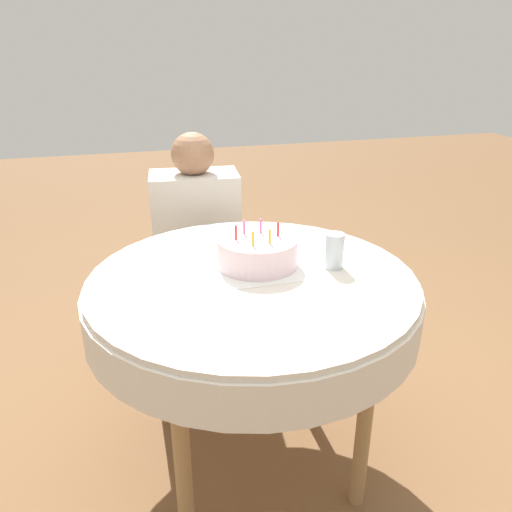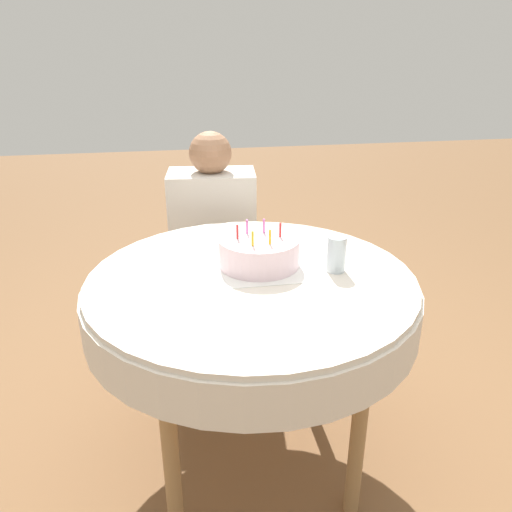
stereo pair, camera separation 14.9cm
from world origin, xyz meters
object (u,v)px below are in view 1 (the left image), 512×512
Objects in this scene: person at (196,227)px; drinking_glass at (334,251)px; chair at (197,255)px; birthday_cake at (257,251)px.

person reaches higher than drinking_glass.
drinking_glass reaches higher than chair.
chair is 3.26× the size of birthday_cake.
person is (-0.01, -0.09, 0.19)m from chair.
birthday_cake is at bearing -77.15° from person.
person is at bearing 111.84° from drinking_glass.
birthday_cake is 2.26× the size of drinking_glass.
drinking_glass is at bearing -19.53° from birthday_cake.
drinking_glass is at bearing -64.84° from chair.
drinking_glass is (0.32, -0.92, 0.35)m from chair.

